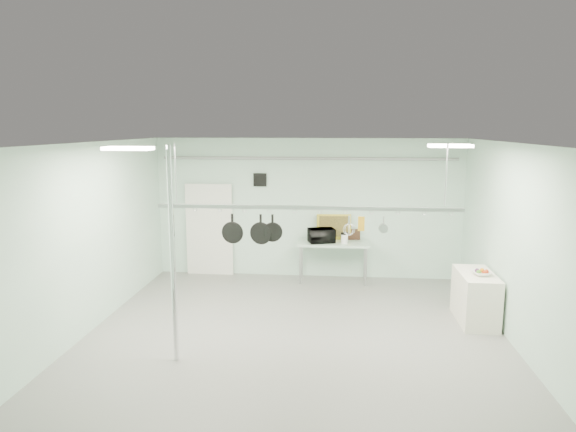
# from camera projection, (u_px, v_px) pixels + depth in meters

# --- Properties ---
(floor) EXTENTS (8.00, 8.00, 0.00)m
(floor) POSITION_uv_depth(u_px,v_px,m) (293.00, 347.00, 8.14)
(floor) COLOR gray
(floor) RESTS_ON ground
(ceiling) EXTENTS (7.00, 8.00, 0.02)m
(ceiling) POSITION_uv_depth(u_px,v_px,m) (293.00, 145.00, 7.59)
(ceiling) COLOR silver
(ceiling) RESTS_ON back_wall
(back_wall) EXTENTS (7.00, 0.02, 3.20)m
(back_wall) POSITION_uv_depth(u_px,v_px,m) (308.00, 208.00, 11.77)
(back_wall) COLOR silver
(back_wall) RESTS_ON floor
(right_wall) EXTENTS (0.02, 8.00, 3.20)m
(right_wall) POSITION_uv_depth(u_px,v_px,m) (529.00, 255.00, 7.54)
(right_wall) COLOR silver
(right_wall) RESTS_ON floor
(door) EXTENTS (1.10, 0.10, 2.20)m
(door) POSITION_uv_depth(u_px,v_px,m) (210.00, 230.00, 12.04)
(door) COLOR silver
(door) RESTS_ON floor
(wall_vent) EXTENTS (0.30, 0.04, 0.30)m
(wall_vent) POSITION_uv_depth(u_px,v_px,m) (260.00, 180.00, 11.75)
(wall_vent) COLOR black
(wall_vent) RESTS_ON back_wall
(conduit_pipe) EXTENTS (6.60, 0.07, 0.07)m
(conduit_pipe) POSITION_uv_depth(u_px,v_px,m) (308.00, 158.00, 11.49)
(conduit_pipe) COLOR gray
(conduit_pipe) RESTS_ON back_wall
(chrome_pole) EXTENTS (0.08, 0.08, 3.20)m
(chrome_pole) POSITION_uv_depth(u_px,v_px,m) (173.00, 256.00, 7.43)
(chrome_pole) COLOR silver
(chrome_pole) RESTS_ON floor
(prep_table) EXTENTS (1.60, 0.70, 0.91)m
(prep_table) POSITION_uv_depth(u_px,v_px,m) (333.00, 245.00, 11.47)
(prep_table) COLOR #A0BDAB
(prep_table) RESTS_ON floor
(side_cabinet) EXTENTS (0.60, 1.20, 0.90)m
(side_cabinet) POSITION_uv_depth(u_px,v_px,m) (475.00, 297.00, 9.14)
(side_cabinet) COLOR white
(side_cabinet) RESTS_ON floor
(pot_rack) EXTENTS (4.80, 0.06, 1.00)m
(pot_rack) POSITION_uv_depth(u_px,v_px,m) (307.00, 206.00, 8.03)
(pot_rack) COLOR #B7B7BC
(pot_rack) RESTS_ON ceiling
(light_panel_left) EXTENTS (0.65, 0.30, 0.05)m
(light_panel_left) POSITION_uv_depth(u_px,v_px,m) (128.00, 148.00, 7.01)
(light_panel_left) COLOR white
(light_panel_left) RESTS_ON ceiling
(light_panel_right) EXTENTS (0.65, 0.30, 0.05)m
(light_panel_right) POSITION_uv_depth(u_px,v_px,m) (450.00, 146.00, 7.96)
(light_panel_right) COLOR white
(light_panel_right) RESTS_ON ceiling
(microwave) EXTENTS (0.65, 0.53, 0.31)m
(microwave) POSITION_uv_depth(u_px,v_px,m) (321.00, 235.00, 11.42)
(microwave) COLOR black
(microwave) RESTS_ON prep_table
(coffee_canister) EXTENTS (0.19, 0.19, 0.20)m
(coffee_canister) POSITION_uv_depth(u_px,v_px,m) (344.00, 239.00, 11.34)
(coffee_canister) COLOR white
(coffee_canister) RESTS_ON prep_table
(painting_large) EXTENTS (0.79, 0.18, 0.58)m
(painting_large) POSITION_uv_depth(u_px,v_px,m) (334.00, 227.00, 11.70)
(painting_large) COLOR gold
(painting_large) RESTS_ON prep_table
(painting_small) EXTENTS (0.30, 0.10, 0.25)m
(painting_small) POSITION_uv_depth(u_px,v_px,m) (353.00, 234.00, 11.69)
(painting_small) COLOR black
(painting_small) RESTS_ON prep_table
(fruit_bowl) EXTENTS (0.38, 0.38, 0.08)m
(fruit_bowl) POSITION_uv_depth(u_px,v_px,m) (482.00, 273.00, 8.92)
(fruit_bowl) COLOR white
(fruit_bowl) RESTS_ON side_cabinet
(skillet_left) EXTENTS (0.36, 0.10, 0.47)m
(skillet_left) POSITION_uv_depth(u_px,v_px,m) (232.00, 228.00, 8.21)
(skillet_left) COLOR black
(skillet_left) RESTS_ON pot_rack
(skillet_mid) EXTENTS (0.36, 0.12, 0.49)m
(skillet_mid) POSITION_uv_depth(u_px,v_px,m) (261.00, 229.00, 8.17)
(skillet_mid) COLOR black
(skillet_mid) RESTS_ON pot_rack
(skillet_right) EXTENTS (0.32, 0.10, 0.43)m
(skillet_right) POSITION_uv_depth(u_px,v_px,m) (272.00, 228.00, 8.14)
(skillet_right) COLOR black
(skillet_right) RESTS_ON pot_rack
(whisk) EXTENTS (0.18, 0.18, 0.32)m
(whisk) POSITION_uv_depth(u_px,v_px,m) (349.00, 226.00, 8.02)
(whisk) COLOR silver
(whisk) RESTS_ON pot_rack
(grater) EXTENTS (0.10, 0.05, 0.25)m
(grater) POSITION_uv_depth(u_px,v_px,m) (361.00, 224.00, 8.00)
(grater) COLOR gold
(grater) RESTS_ON pot_rack
(saucepan) EXTENTS (0.14, 0.10, 0.26)m
(saucepan) POSITION_uv_depth(u_px,v_px,m) (383.00, 225.00, 7.97)
(saucepan) COLOR #A9A8AD
(saucepan) RESTS_ON pot_rack
(fruit_cluster) EXTENTS (0.24, 0.24, 0.09)m
(fruit_cluster) POSITION_uv_depth(u_px,v_px,m) (482.00, 271.00, 8.91)
(fruit_cluster) COLOR #A52C0F
(fruit_cluster) RESTS_ON fruit_bowl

